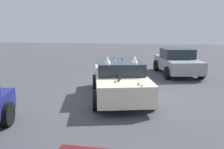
# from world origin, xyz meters

# --- Properties ---
(ground_plane) EXTENTS (60.00, 60.00, 0.00)m
(ground_plane) POSITION_xyz_m (0.00, 0.00, 0.00)
(ground_plane) COLOR #47474C
(art_car_decorated) EXTENTS (4.88, 2.79, 1.68)m
(art_car_decorated) POSITION_xyz_m (0.03, 0.01, 0.73)
(art_car_decorated) COLOR beige
(art_car_decorated) RESTS_ON ground
(parked_sedan_behind_left) EXTENTS (4.28, 2.63, 1.48)m
(parked_sedan_behind_left) POSITION_xyz_m (5.15, -2.69, 0.73)
(parked_sedan_behind_left) COLOR gray
(parked_sedan_behind_left) RESTS_ON ground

